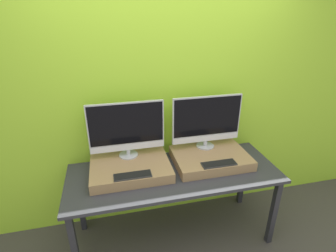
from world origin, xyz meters
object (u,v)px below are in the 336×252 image
Objects in this scene: monitor_right at (207,121)px; keyboard_left at (133,175)px; monitor_left at (127,128)px; keyboard_right at (219,164)px.

keyboard_left is at bearing -155.85° from monitor_right.
monitor_left and monitor_right have the same top height.
monitor_left is 0.87m from keyboard_right.
monitor_right is at bearing 0.00° from monitor_left.
monitor_right is at bearing 90.00° from keyboard_right.
monitor_left is at bearing 155.85° from keyboard_right.
monitor_right reaches higher than keyboard_right.
monitor_left is 0.76m from monitor_right.
monitor_left is 1.00× the size of monitor_right.
keyboard_right is (0.76, -0.34, -0.27)m from monitor_left.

